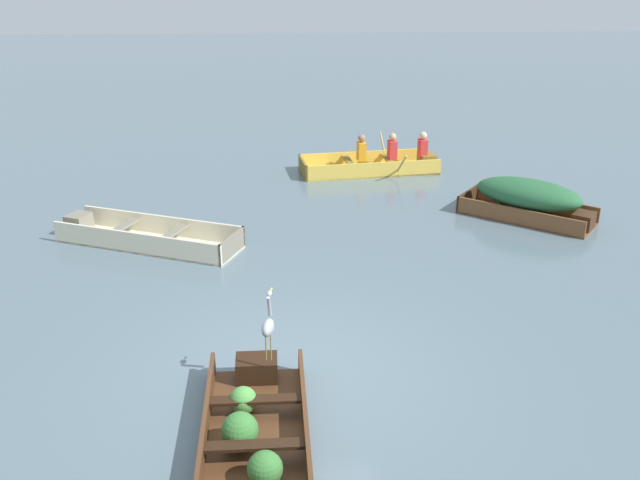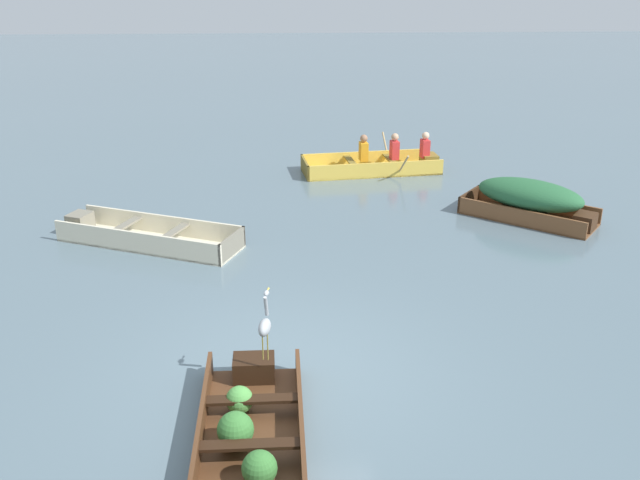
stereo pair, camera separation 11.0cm
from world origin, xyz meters
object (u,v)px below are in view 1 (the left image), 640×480
(skiff_wooden_brown_mid_moored, at_px, (529,198))
(heron_on_dinghy, at_px, (268,325))
(skiff_cream_near_moored, at_px, (142,236))
(rowboat_yellow_with_crew, at_px, (378,163))
(dinghy_dark_varnish_foreground, at_px, (254,428))

(skiff_wooden_brown_mid_moored, relative_size, heron_on_dinghy, 3.16)
(skiff_cream_near_moored, xyz_separation_m, rowboat_yellow_with_crew, (4.92, 4.34, 0.07))
(rowboat_yellow_with_crew, bearing_deg, heron_on_dinghy, -105.45)
(dinghy_dark_varnish_foreground, height_order, rowboat_yellow_with_crew, rowboat_yellow_with_crew)
(skiff_wooden_brown_mid_moored, bearing_deg, skiff_cream_near_moored, -173.19)
(rowboat_yellow_with_crew, bearing_deg, dinghy_dark_varnish_foreground, -104.98)
(dinghy_dark_varnish_foreground, bearing_deg, skiff_wooden_brown_mid_moored, 51.70)
(skiff_cream_near_moored, xyz_separation_m, heron_on_dinghy, (2.38, -4.84, 0.77))
(dinghy_dark_varnish_foreground, distance_m, skiff_wooden_brown_mid_moored, 8.49)
(skiff_wooden_brown_mid_moored, distance_m, rowboat_yellow_with_crew, 4.30)
(skiff_wooden_brown_mid_moored, distance_m, heron_on_dinghy, 7.69)
(dinghy_dark_varnish_foreground, xyz_separation_m, rowboat_yellow_with_crew, (2.71, 10.11, 0.07))
(rowboat_yellow_with_crew, xyz_separation_m, heron_on_dinghy, (-2.54, -9.19, 0.69))
(rowboat_yellow_with_crew, bearing_deg, skiff_wooden_brown_mid_moored, -53.49)
(skiff_cream_near_moored, distance_m, skiff_wooden_brown_mid_moored, 7.53)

